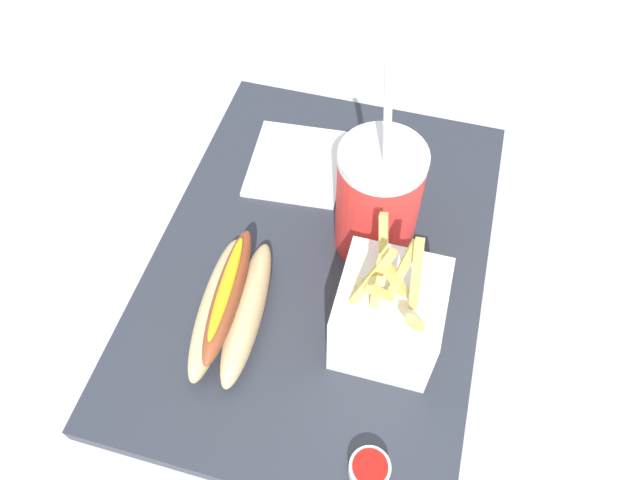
{
  "coord_description": "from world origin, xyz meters",
  "views": [
    {
      "loc": [
        0.32,
        0.09,
        0.54
      ],
      "look_at": [
        0.0,
        0.0,
        0.05
      ],
      "focal_mm": 33.45,
      "sensor_mm": 36.0,
      "label": 1
    }
  ],
  "objects_px": {
    "fries_basket": "(389,314)",
    "hot_dog_1": "(231,306)",
    "ketchup_cup_2": "(370,469)",
    "napkin_stack": "(297,163)",
    "soda_cup": "(378,201)",
    "ketchup_cup_1": "(379,169)"
  },
  "relations": [
    {
      "from": "fries_basket",
      "to": "hot_dog_1",
      "type": "bearing_deg",
      "value": -83.04
    },
    {
      "from": "fries_basket",
      "to": "ketchup_cup_2",
      "type": "xyz_separation_m",
      "value": [
        0.12,
        0.01,
        -0.04
      ]
    },
    {
      "from": "soda_cup",
      "to": "ketchup_cup_2",
      "type": "relative_size",
      "value": 6.72
    },
    {
      "from": "ketchup_cup_1",
      "to": "napkin_stack",
      "type": "bearing_deg",
      "value": -85.45
    },
    {
      "from": "fries_basket",
      "to": "ketchup_cup_2",
      "type": "height_order",
      "value": "fries_basket"
    },
    {
      "from": "soda_cup",
      "to": "ketchup_cup_1",
      "type": "distance_m",
      "value": 0.11
    },
    {
      "from": "hot_dog_1",
      "to": "fries_basket",
      "type": "bearing_deg",
      "value": 96.96
    },
    {
      "from": "ketchup_cup_1",
      "to": "ketchup_cup_2",
      "type": "height_order",
      "value": "ketchup_cup_1"
    },
    {
      "from": "ketchup_cup_2",
      "to": "napkin_stack",
      "type": "height_order",
      "value": "ketchup_cup_2"
    },
    {
      "from": "ketchup_cup_2",
      "to": "soda_cup",
      "type": "bearing_deg",
      "value": -168.52
    },
    {
      "from": "ketchup_cup_1",
      "to": "ketchup_cup_2",
      "type": "bearing_deg",
      "value": 10.6
    },
    {
      "from": "ketchup_cup_2",
      "to": "napkin_stack",
      "type": "xyz_separation_m",
      "value": [
        -0.31,
        -0.15,
        -0.01
      ]
    },
    {
      "from": "soda_cup",
      "to": "hot_dog_1",
      "type": "bearing_deg",
      "value": -41.49
    },
    {
      "from": "fries_basket",
      "to": "napkin_stack",
      "type": "height_order",
      "value": "fries_basket"
    },
    {
      "from": "hot_dog_1",
      "to": "napkin_stack",
      "type": "distance_m",
      "value": 0.21
    },
    {
      "from": "ketchup_cup_1",
      "to": "ketchup_cup_2",
      "type": "xyz_separation_m",
      "value": [
        0.32,
        0.06,
        -0.0
      ]
    },
    {
      "from": "fries_basket",
      "to": "ketchup_cup_1",
      "type": "bearing_deg",
      "value": -166.46
    },
    {
      "from": "ketchup_cup_1",
      "to": "ketchup_cup_2",
      "type": "relative_size",
      "value": 1.0
    },
    {
      "from": "soda_cup",
      "to": "napkin_stack",
      "type": "height_order",
      "value": "soda_cup"
    },
    {
      "from": "hot_dog_1",
      "to": "napkin_stack",
      "type": "bearing_deg",
      "value": 179.09
    },
    {
      "from": "soda_cup",
      "to": "fries_basket",
      "type": "bearing_deg",
      "value": 17.68
    },
    {
      "from": "fries_basket",
      "to": "ketchup_cup_2",
      "type": "distance_m",
      "value": 0.13
    }
  ]
}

